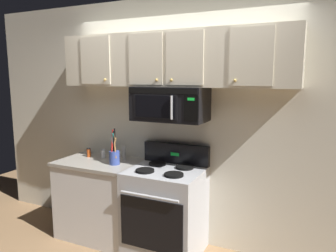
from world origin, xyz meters
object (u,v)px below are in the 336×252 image
Objects in this scene: salt_shaker at (103,154)px; pepper_mill at (124,152)px; utensil_crock_blue at (114,155)px; over_range_microwave at (170,104)px; spice_jar at (89,152)px; stove_range at (165,209)px.

pepper_mill reaches higher than salt_shaker.
over_range_microwave is at bearing 15.19° from utensil_crock_blue.
spice_jar is at bearing -171.24° from pepper_mill.
over_range_microwave is 1.91× the size of utensil_crock_blue.
utensil_crock_blue is 0.50m from spice_jar.
stove_range is at bearing -15.76° from pepper_mill.
spice_jar reaches higher than salt_shaker.
over_range_microwave is 1.07m from salt_shaker.
stove_range is 1.11m from over_range_microwave.
utensil_crock_blue is 3.63× the size of spice_jar.
spice_jar is (-0.19, -0.03, 0.00)m from salt_shaker.
spice_jar is at bearing 162.52° from utensil_crock_blue.
utensil_crock_blue is 3.75× the size of salt_shaker.
over_range_microwave is 4.45× the size of pepper_mill.
utensil_crock_blue reaches higher than salt_shaker.
over_range_microwave is at bearing 90.14° from stove_range.
salt_shaker is at bearing -170.43° from pepper_mill.
utensil_crock_blue reaches higher than pepper_mill.
utensil_crock_blue is (-0.60, -0.16, -0.56)m from over_range_microwave.
pepper_mill is at bearing 164.24° from stove_range.
stove_range is 2.82× the size of utensil_crock_blue.
stove_range is 0.82m from pepper_mill.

